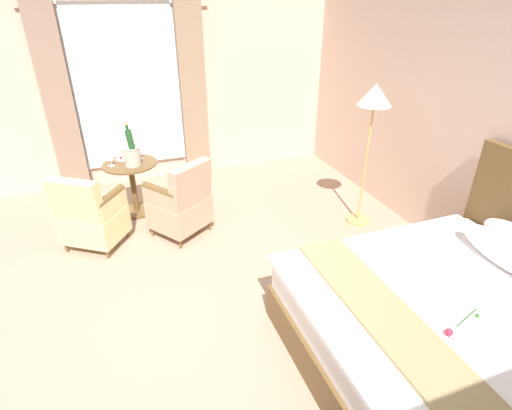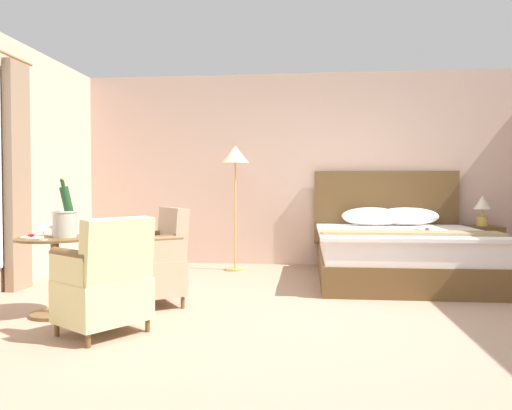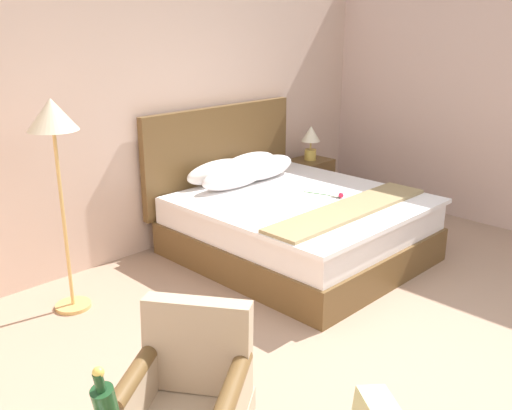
{
  "view_description": "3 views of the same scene",
  "coord_description": "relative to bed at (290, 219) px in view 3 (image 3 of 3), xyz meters",
  "views": [
    {
      "loc": [
        2.59,
        -0.28,
        2.5
      ],
      "look_at": [
        -0.4,
        0.82,
        0.8
      ],
      "focal_mm": 28.0,
      "sensor_mm": 36.0,
      "label": 1
    },
    {
      "loc": [
        -0.04,
        -4.21,
        1.09
      ],
      "look_at": [
        -0.56,
        0.95,
        0.92
      ],
      "focal_mm": 35.0,
      "sensor_mm": 36.0,
      "label": 2
    },
    {
      "loc": [
        -2.84,
        -1.53,
        2.22
      ],
      "look_at": [
        -0.39,
        0.91,
        1.07
      ],
      "focal_mm": 40.0,
      "sensor_mm": 36.0,
      "label": 3
    }
  ],
  "objects": [
    {
      "name": "ground_plane",
      "position": [
        -1.06,
        -1.89,
        -0.36
      ],
      "size": [
        7.97,
        7.97,
        0.0
      ],
      "primitive_type": "plane",
      "color": "tan"
    },
    {
      "name": "wall_headboard_side",
      "position": [
        -1.06,
        1.13,
        1.01
      ],
      "size": [
        6.59,
        0.12,
        2.73
      ],
      "color": "beige",
      "rests_on": "ground"
    },
    {
      "name": "bed",
      "position": [
        0.0,
        0.0,
        0.0
      ],
      "size": [
        1.97,
        2.19,
        1.34
      ],
      "color": "brown",
      "rests_on": "ground"
    },
    {
      "name": "nightstand",
      "position": [
        1.23,
        0.78,
        -0.06
      ],
      "size": [
        0.49,
        0.4,
        0.6
      ],
      "color": "brown",
      "rests_on": "ground"
    },
    {
      "name": "bedside_lamp",
      "position": [
        1.23,
        0.78,
        0.5
      ],
      "size": [
        0.22,
        0.22,
        0.4
      ],
      "color": "gold",
      "rests_on": "nightstand"
    },
    {
      "name": "floor_lamp_brass",
      "position": [
        -2.04,
        0.5,
        1.06
      ],
      "size": [
        0.37,
        0.37,
        1.67
      ],
      "color": "tan",
      "rests_on": "ground"
    }
  ]
}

